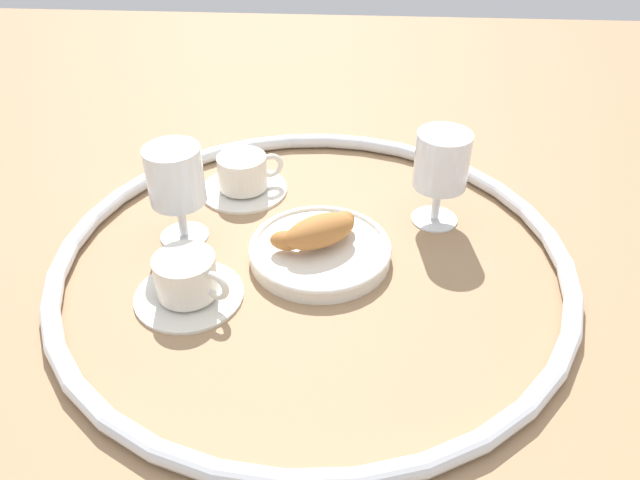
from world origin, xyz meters
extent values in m
plane|color=#997551|center=(0.00, 0.00, 0.00)|extent=(2.20, 2.20, 0.00)
torus|color=silver|center=(0.00, 0.00, 0.01)|extent=(0.68, 0.68, 0.02)
cylinder|color=silver|center=(0.01, 0.01, 0.01)|extent=(0.19, 0.19, 0.02)
torus|color=silver|center=(0.01, 0.01, 0.02)|extent=(0.19, 0.19, 0.01)
ellipsoid|color=#AD6B33|center=(0.01, 0.01, 0.04)|extent=(0.11, 0.09, 0.04)
ellipsoid|color=#AD6B33|center=(0.04, 0.05, 0.04)|extent=(0.04, 0.05, 0.03)
ellipsoid|color=#AD6B33|center=(-0.03, 0.00, 0.04)|extent=(0.05, 0.03, 0.03)
cylinder|color=silver|center=(-0.12, 0.18, 0.00)|extent=(0.14, 0.14, 0.01)
cylinder|color=silver|center=(-0.12, 0.18, 0.03)|extent=(0.08, 0.08, 0.05)
cylinder|color=brown|center=(-0.12, 0.18, 0.06)|extent=(0.07, 0.07, 0.01)
torus|color=silver|center=(-0.08, 0.19, 0.04)|extent=(0.04, 0.02, 0.04)
cylinder|color=silver|center=(-0.15, -0.08, 0.00)|extent=(0.14, 0.14, 0.01)
cylinder|color=silver|center=(-0.15, -0.08, 0.03)|extent=(0.08, 0.08, 0.05)
cylinder|color=#937A60|center=(-0.15, -0.08, 0.06)|extent=(0.07, 0.07, 0.01)
torus|color=silver|center=(-0.11, -0.10, 0.04)|extent=(0.04, 0.03, 0.04)
cylinder|color=white|center=(-0.19, 0.05, 0.00)|extent=(0.07, 0.07, 0.01)
cylinder|color=white|center=(-0.19, 0.05, 0.03)|extent=(0.01, 0.01, 0.05)
cylinder|color=white|center=(-0.19, 0.05, 0.10)|extent=(0.08, 0.08, 0.08)
cylinder|color=gold|center=(-0.19, 0.05, 0.09)|extent=(0.07, 0.07, 0.06)
cylinder|color=white|center=(0.17, 0.11, 0.00)|extent=(0.07, 0.07, 0.01)
cylinder|color=white|center=(0.17, 0.11, 0.03)|extent=(0.01, 0.01, 0.05)
cylinder|color=white|center=(0.17, 0.11, 0.10)|extent=(0.08, 0.08, 0.08)
cylinder|color=yellow|center=(0.17, 0.11, 0.09)|extent=(0.07, 0.07, 0.06)
camera|label=1|loc=(0.05, -0.64, 0.52)|focal=34.59mm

